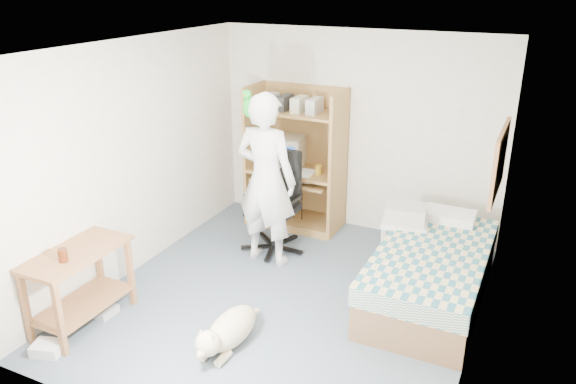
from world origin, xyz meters
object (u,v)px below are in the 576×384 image
object	(u,v)px
computer_hutch	(297,164)
printer_cart	(404,238)
person	(266,180)
dog	(228,330)
office_chair	(276,215)
side_desk	(79,276)
bed	(431,274)

from	to	relation	value
computer_hutch	printer_cart	distance (m)	1.77
computer_hutch	printer_cart	xyz separation A→B (m)	(1.59, -0.64, -0.43)
person	dog	bearing A→B (deg)	108.24
office_chair	printer_cart	size ratio (longest dim) A/B	2.01
side_desk	person	size ratio (longest dim) A/B	0.51
office_chair	computer_hutch	bearing A→B (deg)	98.55
bed	person	size ratio (longest dim) A/B	1.03
bed	printer_cart	bearing A→B (deg)	130.45
office_chair	printer_cart	world-z (taller)	office_chair
office_chair	dog	size ratio (longest dim) A/B	1.22
bed	office_chair	bearing A→B (deg)	169.33
bed	office_chair	xyz separation A→B (m)	(-1.92, 0.36, 0.13)
person	office_chair	bearing A→B (deg)	-78.77
bed	side_desk	xyz separation A→B (m)	(-2.85, -1.82, 0.21)
bed	side_desk	world-z (taller)	side_desk
side_desk	dog	bearing A→B (deg)	11.13
bed	dog	size ratio (longest dim) A/B	2.09
dog	office_chair	bearing A→B (deg)	106.08
bed	dog	xyz separation A→B (m)	(-1.44, -1.54, -0.13)
side_desk	printer_cart	distance (m)	3.35
dog	printer_cart	bearing A→B (deg)	64.82
printer_cart	side_desk	bearing A→B (deg)	-146.59
side_desk	dog	world-z (taller)	side_desk
office_chair	person	distance (m)	0.64
computer_hutch	side_desk	world-z (taller)	computer_hutch
dog	side_desk	bearing A→B (deg)	-167.16
office_chair	person	world-z (taller)	person
person	bed	bearing A→B (deg)	-178.73
bed	printer_cart	size ratio (longest dim) A/B	3.45
dog	printer_cart	distance (m)	2.28
person	printer_cart	bearing A→B (deg)	-160.74
office_chair	dog	distance (m)	1.98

